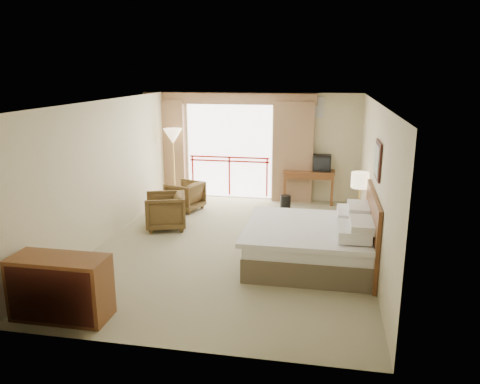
% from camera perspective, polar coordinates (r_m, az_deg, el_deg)
% --- Properties ---
extents(floor, '(7.00, 7.00, 0.00)m').
position_cam_1_polar(floor, '(8.98, -0.80, -6.50)').
color(floor, gray).
rests_on(floor, ground).
extents(ceiling, '(7.00, 7.00, 0.00)m').
position_cam_1_polar(ceiling, '(8.39, -0.87, 10.96)').
color(ceiling, white).
rests_on(ceiling, wall_back).
extents(wall_back, '(5.00, 0.00, 5.00)m').
position_cam_1_polar(wall_back, '(11.97, 2.48, 5.57)').
color(wall_back, beige).
rests_on(wall_back, ground).
extents(wall_front, '(5.00, 0.00, 5.00)m').
position_cam_1_polar(wall_front, '(5.34, -8.28, -6.29)').
color(wall_front, beige).
rests_on(wall_front, ground).
extents(wall_left, '(0.00, 7.00, 7.00)m').
position_cam_1_polar(wall_left, '(9.39, -15.98, 2.47)').
color(wall_left, beige).
rests_on(wall_left, ground).
extents(wall_right, '(0.00, 7.00, 7.00)m').
position_cam_1_polar(wall_right, '(8.46, 16.00, 1.17)').
color(wall_right, beige).
rests_on(wall_right, ground).
extents(balcony_door, '(2.40, 0.00, 2.40)m').
position_cam_1_polar(balcony_door, '(12.11, -1.31, 4.97)').
color(balcony_door, white).
rests_on(balcony_door, wall_back).
extents(balcony_railing, '(2.09, 0.03, 1.02)m').
position_cam_1_polar(balcony_railing, '(12.17, -1.32, 3.15)').
color(balcony_railing, red).
rests_on(balcony_railing, wall_back).
extents(curtain_left, '(1.00, 0.26, 2.50)m').
position_cam_1_polar(curtain_left, '(12.42, -8.94, 5.27)').
color(curtain_left, '#846045').
rests_on(curtain_left, wall_back).
extents(curtain_right, '(1.00, 0.26, 2.50)m').
position_cam_1_polar(curtain_right, '(11.75, 6.49, 4.83)').
color(curtain_right, '#846045').
rests_on(curtain_right, wall_back).
extents(valance, '(4.40, 0.22, 0.28)m').
position_cam_1_polar(valance, '(11.86, -1.45, 11.33)').
color(valance, '#846045').
rests_on(valance, wall_back).
extents(hvac_vent, '(0.50, 0.04, 0.50)m').
position_cam_1_polar(hvac_vent, '(11.72, 8.92, 10.14)').
color(hvac_vent, silver).
rests_on(hvac_vent, wall_back).
extents(bed, '(2.13, 2.06, 0.97)m').
position_cam_1_polar(bed, '(8.13, 8.80, -6.15)').
color(bed, brown).
rests_on(bed, floor).
extents(headboard, '(0.06, 2.10, 1.30)m').
position_cam_1_polar(headboard, '(8.08, 15.74, -4.63)').
color(headboard, brown).
rests_on(headboard, wall_right).
extents(framed_art, '(0.04, 0.72, 0.60)m').
position_cam_1_polar(framed_art, '(7.78, 16.44, 3.75)').
color(framed_art, black).
rests_on(framed_art, wall_right).
extents(nightstand, '(0.47, 0.55, 0.63)m').
position_cam_1_polar(nightstand, '(9.66, 14.18, -3.43)').
color(nightstand, brown).
rests_on(nightstand, floor).
extents(table_lamp, '(0.36, 0.36, 0.64)m').
position_cam_1_polar(table_lamp, '(9.49, 14.47, 1.34)').
color(table_lamp, tan).
rests_on(table_lamp, nightstand).
extents(phone, '(0.19, 0.16, 0.07)m').
position_cam_1_polar(phone, '(9.41, 14.06, -1.66)').
color(phone, black).
rests_on(phone, nightstand).
extents(desk, '(1.26, 0.61, 0.82)m').
position_cam_1_polar(desk, '(11.87, 8.42, 1.85)').
color(desk, brown).
rests_on(desk, floor).
extents(tv, '(0.44, 0.35, 0.40)m').
position_cam_1_polar(tv, '(11.73, 9.95, 3.51)').
color(tv, black).
rests_on(tv, desk).
extents(coffee_maker, '(0.14, 0.14, 0.26)m').
position_cam_1_polar(coffee_maker, '(11.77, 6.76, 3.34)').
color(coffee_maker, black).
rests_on(coffee_maker, desk).
extents(cup, '(0.08, 0.08, 0.09)m').
position_cam_1_polar(cup, '(11.73, 7.47, 2.85)').
color(cup, white).
rests_on(cup, desk).
extents(wastebasket, '(0.26, 0.26, 0.31)m').
position_cam_1_polar(wastebasket, '(11.32, 5.56, -1.20)').
color(wastebasket, black).
rests_on(wastebasket, floor).
extents(armchair_far, '(0.94, 0.93, 0.68)m').
position_cam_1_polar(armchair_far, '(11.28, -6.67, -2.13)').
color(armchair_far, '#4B361A').
rests_on(armchair_far, floor).
extents(armchair_near, '(1.03, 1.02, 0.75)m').
position_cam_1_polar(armchair_near, '(10.04, -9.00, -4.36)').
color(armchair_near, '#4B361A').
rests_on(armchair_near, floor).
extents(side_table, '(0.46, 0.46, 0.50)m').
position_cam_1_polar(side_table, '(10.82, -8.77, -1.05)').
color(side_table, black).
rests_on(side_table, floor).
extents(book, '(0.27, 0.29, 0.02)m').
position_cam_1_polar(book, '(10.78, -8.80, -0.22)').
color(book, white).
rests_on(book, side_table).
extents(floor_lamp, '(0.47, 0.47, 1.83)m').
position_cam_1_polar(floor_lamp, '(11.84, -8.17, 6.43)').
color(floor_lamp, tan).
rests_on(floor_lamp, floor).
extents(dresser, '(1.29, 0.55, 0.86)m').
position_cam_1_polar(dresser, '(6.79, -21.05, -10.84)').
color(dresser, brown).
rests_on(dresser, floor).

